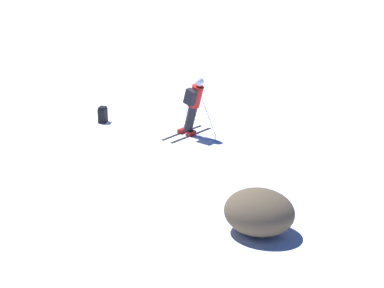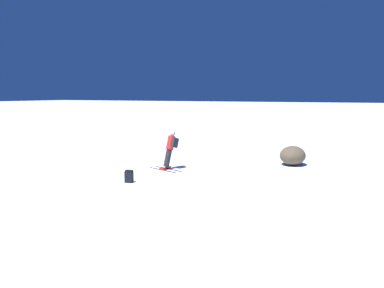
{
  "view_description": "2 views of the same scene",
  "coord_description": "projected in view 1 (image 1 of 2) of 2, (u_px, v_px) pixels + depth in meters",
  "views": [
    {
      "loc": [
        -7.92,
        16.46,
        6.22
      ],
      "look_at": [
        -2.33,
        2.44,
        0.68
      ],
      "focal_mm": 60.0,
      "sensor_mm": 36.0,
      "label": 1
    },
    {
      "loc": [
        13.7,
        8.33,
        3.48
      ],
      "look_at": [
        -0.44,
        1.71,
        1.39
      ],
      "focal_mm": 35.0,
      "sensor_mm": 36.0,
      "label": 2
    }
  ],
  "objects": [
    {
      "name": "ground_plane",
      "position": [
        150.0,
        129.0,
        19.25
      ],
      "size": [
        300.0,
        300.0,
        0.0
      ],
      "primitive_type": "plane",
      "color": "white"
    },
    {
      "name": "skier",
      "position": [
        194.0,
        103.0,
        18.29
      ],
      "size": [
        1.28,
        1.8,
        1.84
      ],
      "rotation": [
        0.0,
        0.0,
        -0.33
      ],
      "color": "black",
      "rests_on": "ground"
    },
    {
      "name": "exposed_boulder_0",
      "position": [
        259.0,
        212.0,
        12.93
      ],
      "size": [
        1.45,
        1.23,
        0.94
      ],
      "primitive_type": "ellipsoid",
      "color": "brown",
      "rests_on": "ground"
    },
    {
      "name": "spare_backpack",
      "position": [
        103.0,
        115.0,
        19.8
      ],
      "size": [
        0.26,
        0.33,
        0.5
      ],
      "rotation": [
        0.0,
        0.0,
        4.86
      ],
      "color": "black",
      "rests_on": "ground"
    }
  ]
}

